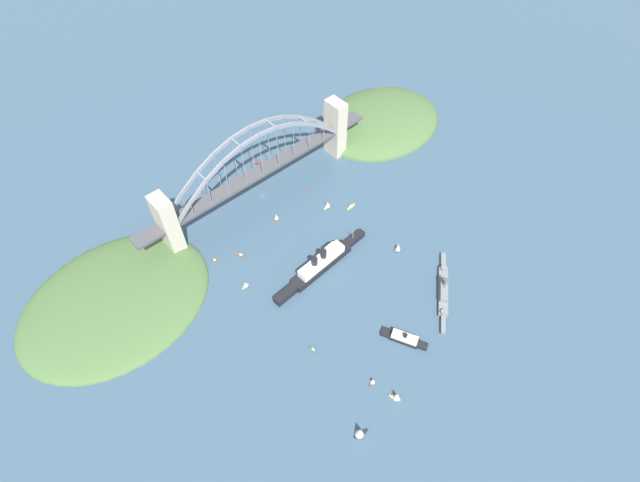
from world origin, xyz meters
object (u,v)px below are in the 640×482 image
Objects in this scene: small_boat_9 at (276,217)px; channel_marker_buoy at (307,191)px; ocean_liner at (321,264)px; harbor_ferry_steamer at (404,338)px; small_boat_2 at (313,350)px; small_boat_3 at (360,432)px; naval_cruiser at (443,290)px; small_boat_8 at (215,261)px; small_boat_6 at (351,207)px; small_boat_0 at (398,247)px; harbor_arch_bridge at (259,171)px; seaplane_taxiing_near_bridge at (261,165)px; small_boat_1 at (241,255)px; small_boat_5 at (373,381)px; small_boat_4 at (397,396)px; small_boat_10 at (327,205)px; small_boat_7 at (246,284)px.

small_boat_9 reaches higher than channel_marker_buoy.
harbor_ferry_steamer is (-2.41, 88.06, -3.41)m from ocean_liner.
small_boat_2 is 0.62× the size of small_boat_3.
naval_cruiser reaches higher than small_boat_3.
small_boat_6 is at bearing 166.05° from small_boat_8.
small_boat_0 is at bearing 142.57° from small_boat_8.
seaplane_taxiing_near_bridge is (-22.72, -32.09, -29.06)m from harbor_arch_bridge.
small_boat_1 is (78.16, 75.37, -1.21)m from seaplane_taxiing_near_bridge.
small_boat_8 is at bearing 24.48° from harbor_arch_bridge.
small_boat_5 is at bearing 10.68° from harbor_ferry_steamer.
harbor_ferry_steamer reaches higher than small_boat_2.
small_boat_0 is (-3.63, -51.48, 1.35)m from naval_cruiser.
small_boat_0 is 118.14m from small_boat_5.
small_boat_10 is (-82.60, -160.15, -0.92)m from small_boat_4.
small_boat_4 is (36.38, 26.04, 1.90)m from harbor_ferry_steamer.
small_boat_5 is at bearing 51.28° from small_boat_6.
small_boat_5 is (37.90, 95.65, -3.06)m from ocean_liner.
small_boat_1 is 1.32× the size of small_boat_5.
harbor_ferry_steamer is at bearing 107.32° from small_boat_1.
small_boat_5 is at bearing 75.00° from harbor_arch_bridge.
naval_cruiser is (-56.10, 80.62, -3.06)m from ocean_liner.
small_boat_6 is at bearing -117.32° from harbor_ferry_steamer.
channel_marker_buoy is (8.51, -153.40, -1.79)m from naval_cruiser.
small_boat_7 reaches higher than small_boat_6.
seaplane_taxiing_near_bridge is at bearing -73.90° from small_boat_6.
seaplane_taxiing_near_bridge is 70.87m from small_boat_9.
small_boat_10 is at bearing 124.52° from harbor_arch_bridge.
small_boat_0 is (-46.04, 126.00, -26.86)m from harbor_arch_bridge.
harbor_ferry_steamer reaches higher than small_boat_1.
ocean_liner is 16.10× the size of small_boat_5.
small_boat_4 reaches higher than small_boat_10.
small_boat_1 is 108.34m from small_boat_6.
small_boat_3 is (128.79, 85.36, 1.21)m from small_boat_0.
small_boat_9 is at bearing -105.06° from small_boat_5.
small_boat_3 is 4.31× the size of channel_marker_buoy.
naval_cruiser is 54.20m from harbor_ferry_steamer.
seaplane_taxiing_near_bridge is 265.33m from small_boat_3.
ocean_liner is at bearing -111.61° from small_boat_5.
seaplane_taxiing_near_bridge is (-34.00, -217.00, -0.49)m from harbor_ferry_steamer.
small_boat_2 is at bearing 43.47° from ocean_liner.
seaplane_taxiing_near_bridge is 0.85× the size of small_boat_3.
seaplane_taxiing_near_bridge is 83.80m from small_boat_10.
small_boat_3 is 141.42m from small_boat_7.
small_boat_4 reaches higher than small_boat_2.
harbor_arch_bridge reaches higher than small_boat_0.
small_boat_8 is (125.07, -31.06, -0.04)m from small_boat_6.
harbor_arch_bridge is 4.05× the size of naval_cruiser.
small_boat_10 reaches higher than channel_marker_buoy.
small_boat_2 is at bearing 65.67° from harbor_arch_bridge.
ocean_liner is at bearing -88.43° from harbor_ferry_steamer.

